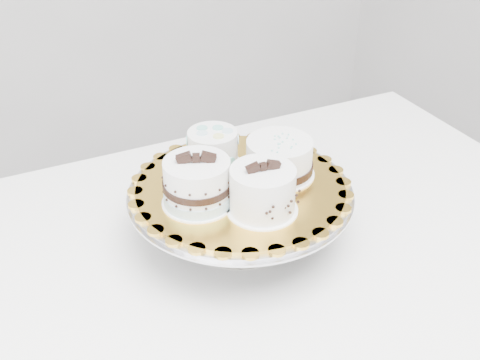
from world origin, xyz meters
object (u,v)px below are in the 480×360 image
cake_swirl (262,191)px  cake_dots (213,148)px  cake_board (240,187)px  table (258,268)px  cake_stand (240,204)px  cake_ribbon (280,159)px  cake_banded (197,184)px

cake_swirl → cake_dots: size_ratio=1.12×
cake_board → cake_dots: (-0.01, 0.09, 0.04)m
table → cake_board: cake_board is taller
cake_stand → cake_swirl: cake_swirl is taller
cake_board → cake_dots: 0.10m
cake_board → cake_swirl: (-0.01, -0.08, 0.04)m
cake_dots → cake_ribbon: cake_ribbon is taller
cake_stand → cake_dots: size_ratio=3.54×
table → cake_stand: (-0.03, 0.02, 0.15)m
cake_stand → cake_banded: cake_banded is taller
cake_dots → cake_ribbon: bearing=-52.5°
cake_board → cake_swirl: bearing=-94.5°
cake_stand → cake_banded: bearing=-174.0°
cake_stand → cake_dots: bearing=94.2°
cake_banded → cake_ribbon: bearing=29.5°
cake_board → cake_banded: (-0.09, -0.01, 0.04)m
cake_stand → cake_ribbon: size_ratio=2.60×
table → cake_dots: (-0.03, 0.11, 0.22)m
cake_board → cake_stand: bearing=0.0°
cake_board → cake_ribbon: size_ratio=2.39×
cake_stand → cake_dots: cake_dots is taller
cake_ribbon → cake_dots: bearing=156.5°
table → cake_swirl: 0.23m
cake_stand → cake_swirl: (-0.01, -0.08, 0.08)m
cake_board → cake_swirl: 0.09m
cake_dots → cake_board: bearing=-92.1°
cake_swirl → cake_ribbon: 0.12m
cake_board → cake_banded: 0.10m
cake_board → cake_ribbon: 0.09m
cake_banded → cake_dots: size_ratio=1.31×
cake_stand → table: bearing=-40.9°
cake_swirl → cake_board: bearing=97.3°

